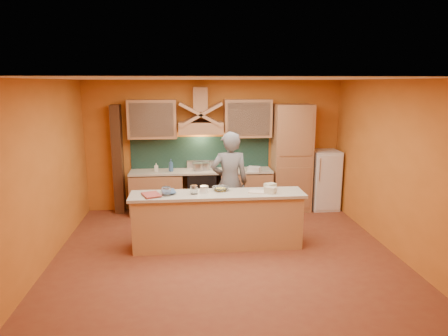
{
  "coord_description": "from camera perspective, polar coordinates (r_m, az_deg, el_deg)",
  "views": [
    {
      "loc": [
        -0.59,
        -6.08,
        2.75
      ],
      "look_at": [
        0.06,
        0.9,
        1.24
      ],
      "focal_mm": 32.0,
      "sensor_mm": 36.0,
      "label": 1
    }
  ],
  "objects": [
    {
      "name": "base_cabinet_right",
      "position": [
        8.69,
        3.06,
        -3.35
      ],
      "size": [
        1.1,
        0.6,
        0.86
      ],
      "primitive_type": "cube",
      "color": "#B27B51",
      "rests_on": "floor"
    },
    {
      "name": "island_top",
      "position": [
        6.65,
        -0.91,
        -3.8
      ],
      "size": [
        2.9,
        0.62,
        0.05
      ],
      "primitive_type": "cube",
      "color": "#BFB6A2",
      "rests_on": "island_body"
    },
    {
      "name": "pot_small",
      "position": [
        8.52,
        -2.68,
        0.12
      ],
      "size": [
        0.24,
        0.24,
        0.15
      ],
      "primitive_type": "cylinder",
      "rotation": [
        0.0,
        0.0,
        0.23
      ],
      "color": "silver",
      "rests_on": "stove"
    },
    {
      "name": "grocery_bag_a",
      "position": [
        6.86,
        6.62,
        -2.67
      ],
      "size": [
        0.22,
        0.2,
        0.11
      ],
      "primitive_type": "cube",
      "rotation": [
        0.0,
        0.0,
        0.45
      ],
      "color": "beige",
      "rests_on": "island_top"
    },
    {
      "name": "upper_cabinet_left",
      "position": [
        8.47,
        -10.21,
        6.89
      ],
      "size": [
        1.0,
        0.35,
        0.8
      ],
      "primitive_type": "cube",
      "color": "#B27B51",
      "rests_on": "wall_back"
    },
    {
      "name": "dish_rack",
      "position": [
        8.41,
        4.32,
        -0.13
      ],
      "size": [
        0.31,
        0.28,
        0.09
      ],
      "primitive_type": "cube",
      "rotation": [
        0.0,
        0.0,
        -0.4
      ],
      "color": "silver",
      "rests_on": "counter_top"
    },
    {
      "name": "person",
      "position": [
        7.32,
        0.81,
        -2.12
      ],
      "size": [
        0.71,
        0.48,
        1.89
      ],
      "primitive_type": "imported",
      "rotation": [
        0.0,
        0.0,
        3.18
      ],
      "color": "slate",
      "rests_on": "floor"
    },
    {
      "name": "floor",
      "position": [
        6.7,
        0.19,
        -12.08
      ],
      "size": [
        5.5,
        5.0,
        0.01
      ],
      "primitive_type": "cube",
      "color": "brown",
      "rests_on": "ground"
    },
    {
      "name": "wall_left",
      "position": [
        6.59,
        -24.35,
        -0.75
      ],
      "size": [
        0.02,
        5.0,
        2.8
      ],
      "primitive_type": "cube",
      "color": "orange",
      "rests_on": "floor"
    },
    {
      "name": "bowl_back",
      "position": [
        8.46,
        4.07,
        -0.11
      ],
      "size": [
        0.24,
        0.24,
        0.07
      ],
      "primitive_type": "imported",
      "rotation": [
        0.0,
        0.0,
        -0.02
      ],
      "color": "white",
      "rests_on": "counter_top"
    },
    {
      "name": "pot_large",
      "position": [
        8.44,
        -3.71,
        0.07
      ],
      "size": [
        0.22,
        0.22,
        0.17
      ],
      "primitive_type": "cylinder",
      "rotation": [
        0.0,
        0.0,
        0.01
      ],
      "color": "#B5B6BD",
      "rests_on": "stove"
    },
    {
      "name": "upper_cabinet_right",
      "position": [
        8.53,
        3.4,
        7.1
      ],
      "size": [
        1.0,
        0.35,
        0.8
      ],
      "primitive_type": "cube",
      "color": "#B27B51",
      "rests_on": "wall_back"
    },
    {
      "name": "mixing_bowl",
      "position": [
        6.79,
        -0.48,
        -2.96
      ],
      "size": [
        0.36,
        0.36,
        0.07
      ],
      "primitive_type": "imported",
      "rotation": [
        0.0,
        0.0,
        0.43
      ],
      "color": "silver",
      "rests_on": "island_top"
    },
    {
      "name": "wall_right",
      "position": [
        7.07,
        22.99,
        0.17
      ],
      "size": [
        0.02,
        5.0,
        2.8
      ],
      "primitive_type": "cube",
      "color": "orange",
      "rests_on": "floor"
    },
    {
      "name": "grocery_bag_b",
      "position": [
        6.67,
        6.66,
        -3.16
      ],
      "size": [
        0.22,
        0.21,
        0.11
      ],
      "primitive_type": "cube",
      "rotation": [
        0.0,
        0.0,
        -0.64
      ],
      "color": "beige",
      "rests_on": "island_top"
    },
    {
      "name": "kitchen_scale",
      "position": [
        6.67,
        -2.85,
        -3.13
      ],
      "size": [
        0.14,
        0.14,
        0.09
      ],
      "primitive_type": "cube",
      "rotation": [
        0.0,
        0.0,
        -0.42
      ],
      "color": "white",
      "rests_on": "island_top"
    },
    {
      "name": "hood_chimney",
      "position": [
        8.44,
        -3.42,
        9.76
      ],
      "size": [
        0.3,
        0.3,
        0.5
      ],
      "primitive_type": "cube",
      "color": "#B27B51",
      "rests_on": "wall_back"
    },
    {
      "name": "book_upper",
      "position": [
        6.66,
        -8.82,
        -3.4
      ],
      "size": [
        0.27,
        0.33,
        0.02
      ],
      "primitive_type": "imported",
      "rotation": [
        0.0,
        0.0,
        0.2
      ],
      "color": "#3E5C89",
      "rests_on": "island_top"
    },
    {
      "name": "stove",
      "position": [
        8.6,
        -3.22,
        -3.38
      ],
      "size": [
        0.6,
        0.58,
        0.9
      ],
      "primitive_type": "cube",
      "color": "black",
      "rests_on": "floor"
    },
    {
      "name": "cloth",
      "position": [
        6.71,
        4.72,
        -3.39
      ],
      "size": [
        0.31,
        0.27,
        0.02
      ],
      "primitive_type": "cube",
      "rotation": [
        0.0,
        0.0,
        -0.32
      ],
      "color": "beige",
      "rests_on": "island_top"
    },
    {
      "name": "range_hood",
      "position": [
        8.38,
        -3.35,
        5.77
      ],
      "size": [
        0.92,
        0.5,
        0.24
      ],
      "primitive_type": "cube",
      "color": "#B27B51",
      "rests_on": "wall_back"
    },
    {
      "name": "wall_front",
      "position": [
        3.87,
        3.82,
        -8.26
      ],
      "size": [
        5.5,
        0.02,
        2.8
      ],
      "primitive_type": "cube",
      "color": "orange",
      "rests_on": "floor"
    },
    {
      "name": "counter_top",
      "position": [
        8.49,
        -3.26,
        -0.45
      ],
      "size": [
        3.0,
        0.62,
        0.04
      ],
      "primitive_type": "cube",
      "color": "#BFB6A2",
      "rests_on": "base_cabinet_left"
    },
    {
      "name": "book_lower",
      "position": [
        6.55,
        -11.42,
        -3.93
      ],
      "size": [
        0.37,
        0.42,
        0.03
      ],
      "primitive_type": "imported",
      "rotation": [
        0.0,
        0.0,
        0.36
      ],
      "color": "#AA443C",
      "rests_on": "island_top"
    },
    {
      "name": "soap_bottle_a",
      "position": [
        8.48,
        -9.65,
        0.13
      ],
      "size": [
        0.08,
        0.08,
        0.18
      ],
      "primitive_type": "imported",
      "rotation": [
        0.0,
        0.0,
        0.03
      ],
      "color": "silver",
      "rests_on": "counter_top"
    },
    {
      "name": "jar_small",
      "position": [
        6.6,
        -4.32,
        -3.1
      ],
      "size": [
        0.16,
        0.16,
        0.14
      ],
      "primitive_type": "cylinder",
      "rotation": [
        0.0,
        0.0,
        0.41
      ],
      "color": "silver",
      "rests_on": "island_top"
    },
    {
      "name": "wall_back",
      "position": [
        8.7,
        -1.4,
        3.23
      ],
      "size": [
        5.5,
        0.02,
        2.8
      ],
      "primitive_type": "cube",
      "color": "orange",
      "rests_on": "floor"
    },
    {
      "name": "fridge",
      "position": [
        9.05,
        14.12,
        -1.64
      ],
      "size": [
        0.58,
        0.6,
        1.3
      ],
      "primitive_type": "cube",
      "color": "white",
      "rests_on": "floor"
    },
    {
      "name": "base_cabinet_left",
      "position": [
        8.62,
        -9.55,
        -3.63
      ],
      "size": [
        1.1,
        0.6,
        0.86
      ],
      "primitive_type": "cube",
      "color": "#B27B51",
      "rests_on": "floor"
    },
    {
      "name": "ceiling",
      "position": [
        6.11,
        0.21,
        12.64
      ],
      "size": [
        5.5,
        5.0,
        0.01
      ],
      "primitive_type": "cube",
      "color": "white",
      "rests_on": "wall_back"
    },
    {
      "name": "pantry_column",
      "position": [
        8.72,
        9.63,
        1.42
      ],
      "size": [
        0.8,
        0.6,
        2.3
      ],
      "primitive_type": "cube",
      "color": "#B27B51",
      "rests_on": "floor"
    },
    {
      "name": "soap_bottle_b",
      "position": [
        8.4,
        -7.6,
        0.39
      ],
      "size": [
        0.14,
        0.14,
        0.26
      ],
      "primitive_type": "imported",
      "rotation": [
        0.0,
        0.0,
        0.48
      ],
      "color": "#305484",
      "rests_on": "counter_top"
    },
    {
      "name": "island_body",
      "position": [
        6.8,
        -0.9,
        -7.69
      ],
      "size": [
        2.8,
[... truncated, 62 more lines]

